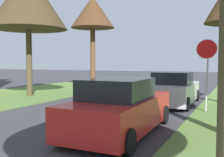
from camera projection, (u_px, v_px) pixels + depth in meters
name	position (u px, v px, depth m)	size (l,w,h in m)	color
stop_sign_far	(207.00, 59.00, 10.67)	(0.81, 0.74, 2.91)	#9EA0A5
street_tree_left_far	(93.00, 13.00, 21.28)	(3.48, 3.48, 7.24)	brown
parked_sedan_red	(120.00, 108.00, 7.60)	(2.00, 4.43, 1.57)	red
parked_sedan_silver	(174.00, 89.00, 12.84)	(2.00, 4.43, 1.57)	#BCBCC1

